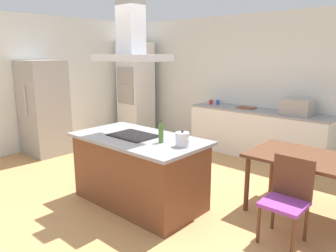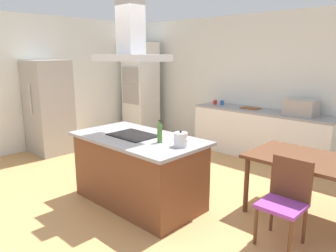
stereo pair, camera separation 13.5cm
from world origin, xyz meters
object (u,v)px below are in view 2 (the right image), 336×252
object	(u,v)px
coffee_mug_blue	(222,103)
refrigerator	(49,107)
dining_table	(311,165)
range_hood	(131,40)
cooktop	(133,135)
tea_kettle	(181,139)
coffee_mug_red	(215,102)
wall_oven_stack	(141,89)
countertop_microwave	(301,107)
chair_facing_island	(286,196)
olive_oil_bottle	(160,133)
cutting_board	(250,108)

from	to	relation	value
coffee_mug_blue	refrigerator	xyz separation A→B (m)	(-2.27, -2.65, -0.03)
dining_table	range_hood	xyz separation A→B (m)	(-1.88, -1.11, 1.43)
cooktop	tea_kettle	xyz separation A→B (m)	(0.78, 0.05, 0.08)
coffee_mug_red	wall_oven_stack	bearing A→B (deg)	-173.09
tea_kettle	coffee_mug_red	bearing A→B (deg)	118.29
coffee_mug_blue	dining_table	size ratio (longest dim) A/B	0.06
coffee_mug_red	coffee_mug_blue	size ratio (longest dim) A/B	1.00
countertop_microwave	dining_table	xyz separation A→B (m)	(0.85, -1.77, -0.37)
dining_table	chair_facing_island	distance (m)	0.68
coffee_mug_red	refrigerator	distance (m)	3.36
olive_oil_bottle	wall_oven_stack	xyz separation A→B (m)	(-3.29, 2.64, 0.08)
countertop_microwave	range_hood	world-z (taller)	range_hood
tea_kettle	wall_oven_stack	bearing A→B (deg)	144.08
cooktop	olive_oil_bottle	size ratio (longest dim) A/B	2.19
cooktop	coffee_mug_red	world-z (taller)	coffee_mug_red
refrigerator	chair_facing_island	world-z (taller)	refrigerator
cooktop	wall_oven_stack	distance (m)	3.86
coffee_mug_blue	dining_table	world-z (taller)	coffee_mug_blue
wall_oven_stack	refrigerator	size ratio (longest dim) A/B	1.21
wall_oven_stack	chair_facing_island	world-z (taller)	wall_oven_stack
cooktop	cutting_board	size ratio (longest dim) A/B	1.76
wall_oven_stack	coffee_mug_blue	bearing A→B (deg)	7.81
countertop_microwave	chair_facing_island	xyz separation A→B (m)	(0.85, -2.44, -0.53)
range_hood	wall_oven_stack	bearing A→B (deg)	136.70
cooktop	dining_table	bearing A→B (deg)	30.53
tea_kettle	cutting_board	bearing A→B (deg)	104.10
coffee_mug_blue	refrigerator	bearing A→B (deg)	-130.54
countertop_microwave	olive_oil_bottle	bearing A→B (deg)	-100.90
range_hood	chair_facing_island	bearing A→B (deg)	13.28
tea_kettle	coffee_mug_red	distance (m)	3.23
tea_kettle	dining_table	bearing A→B (deg)	43.78
coffee_mug_red	wall_oven_stack	distance (m)	2.07
chair_facing_island	dining_table	bearing A→B (deg)	90.00
cooktop	wall_oven_stack	bearing A→B (deg)	136.70
coffee_mug_blue	chair_facing_island	distance (m)	3.56
coffee_mug_red	cooktop	bearing A→B (deg)	-75.37
countertop_microwave	refrigerator	bearing A→B (deg)	-146.59
coffee_mug_red	refrigerator	xyz separation A→B (m)	(-2.13, -2.60, -0.03)
countertop_microwave	chair_facing_island	size ratio (longest dim) A/B	0.56
olive_oil_bottle	chair_facing_island	bearing A→B (deg)	17.36
cooktop	countertop_microwave	size ratio (longest dim) A/B	1.20
range_hood	cutting_board	bearing A→B (deg)	88.98
range_hood	tea_kettle	bearing A→B (deg)	3.70
chair_facing_island	olive_oil_bottle	bearing A→B (deg)	-162.64
tea_kettle	dining_table	size ratio (longest dim) A/B	0.15
chair_facing_island	wall_oven_stack	bearing A→B (deg)	154.84
coffee_mug_red	chair_facing_island	world-z (taller)	coffee_mug_red
wall_oven_stack	chair_facing_island	bearing A→B (deg)	-25.16
cutting_board	range_hood	distance (m)	3.16
tea_kettle	cutting_board	distance (m)	2.97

